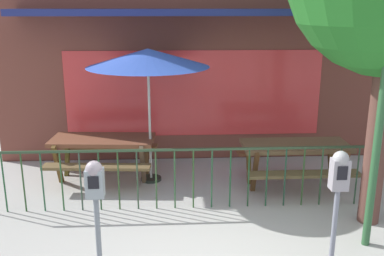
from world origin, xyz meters
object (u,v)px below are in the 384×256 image
object	(u,v)px
picnic_table_right	(295,153)
parking_meter_near	(96,194)
patio_umbrella	(148,59)
parking_meter_far	(338,184)
picnic_table_left	(103,147)

from	to	relation	value
picnic_table_right	parking_meter_near	xyz separation A→B (m)	(-2.88, -2.85, 0.59)
patio_umbrella	parking_meter_far	bearing A→B (deg)	-56.13
parking_meter_near	parking_meter_far	distance (m)	2.52
parking_meter_near	parking_meter_far	xyz separation A→B (m)	(2.52, 0.10, 0.01)
parking_meter_near	parking_meter_far	world-z (taller)	parking_meter_far
picnic_table_right	parking_meter_far	distance (m)	2.84
picnic_table_left	parking_meter_near	xyz separation A→B (m)	(0.44, -3.35, 0.59)
patio_umbrella	parking_meter_near	size ratio (longest dim) A/B	1.51
parking_meter_near	parking_meter_far	bearing A→B (deg)	2.38
patio_umbrella	picnic_table_left	bearing A→B (deg)	173.62
picnic_table_right	parking_meter_near	bearing A→B (deg)	-135.24
picnic_table_right	parking_meter_far	size ratio (longest dim) A/B	1.14
picnic_table_left	parking_meter_near	bearing A→B (deg)	-82.53
parking_meter_near	picnic_table_right	bearing A→B (deg)	44.76
picnic_table_left	parking_meter_far	world-z (taller)	parking_meter_far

